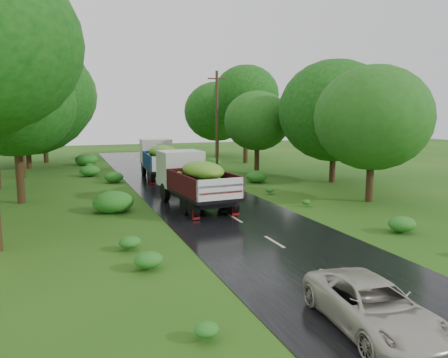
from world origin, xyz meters
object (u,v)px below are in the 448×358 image
truck_near (193,177)px  utility_pole (217,122)px  truck_far (160,157)px  car (372,306)px

truck_near → utility_pole: size_ratio=0.83×
truck_near → truck_far: bearing=83.0°
truck_far → car: truck_far is taller
truck_far → utility_pole: size_ratio=0.84×
car → utility_pole: 26.24m
utility_pole → truck_near: bearing=-107.6°
utility_pole → car: bearing=-93.8°
truck_near → truck_far: (0.55, 10.67, 0.03)m
truck_near → utility_pole: (5.30, 11.08, 2.64)m
car → truck_far: bearing=94.6°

